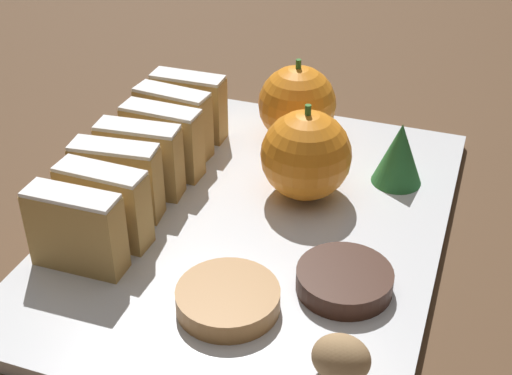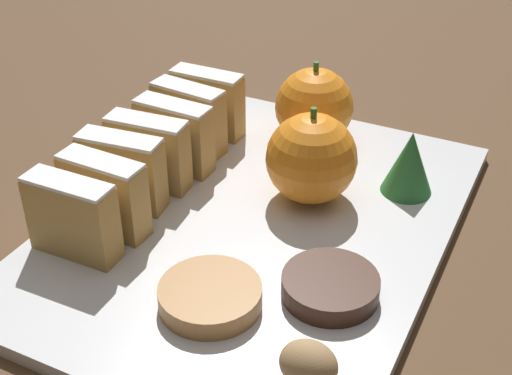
{
  "view_description": "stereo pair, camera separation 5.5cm",
  "coord_description": "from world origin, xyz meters",
  "px_view_note": "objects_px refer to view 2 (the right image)",
  "views": [
    {
      "loc": [
        0.15,
        -0.44,
        0.34
      ],
      "look_at": [
        0.0,
        0.0,
        0.04
      ],
      "focal_mm": 50.0,
      "sensor_mm": 36.0,
      "label": 1
    },
    {
      "loc": [
        0.21,
        -0.42,
        0.34
      ],
      "look_at": [
        0.0,
        0.0,
        0.04
      ],
      "focal_mm": 50.0,
      "sensor_mm": 36.0,
      "label": 2
    }
  ],
  "objects_px": {
    "orange_far": "(314,107)",
    "chocolate_cookie": "(330,286)",
    "orange_near": "(311,158)",
    "walnut": "(308,364)"
  },
  "relations": [
    {
      "from": "orange_near",
      "to": "chocolate_cookie",
      "type": "relative_size",
      "value": 1.22
    },
    {
      "from": "walnut",
      "to": "orange_near",
      "type": "bearing_deg",
      "value": 112.3
    },
    {
      "from": "chocolate_cookie",
      "to": "walnut",
      "type": "bearing_deg",
      "value": -78.22
    },
    {
      "from": "orange_far",
      "to": "chocolate_cookie",
      "type": "relative_size",
      "value": 1.19
    },
    {
      "from": "orange_near",
      "to": "chocolate_cookie",
      "type": "xyz_separation_m",
      "value": [
        0.06,
        -0.11,
        -0.03
      ]
    },
    {
      "from": "orange_near",
      "to": "orange_far",
      "type": "distance_m",
      "value": 0.1
    },
    {
      "from": "orange_far",
      "to": "walnut",
      "type": "xyz_separation_m",
      "value": [
        0.11,
        -0.27,
        -0.02
      ]
    },
    {
      "from": "orange_far",
      "to": "chocolate_cookie",
      "type": "xyz_separation_m",
      "value": [
        0.09,
        -0.2,
        -0.03
      ]
    },
    {
      "from": "orange_near",
      "to": "chocolate_cookie",
      "type": "distance_m",
      "value": 0.13
    },
    {
      "from": "orange_far",
      "to": "walnut",
      "type": "relative_size",
      "value": 2.23
    }
  ]
}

